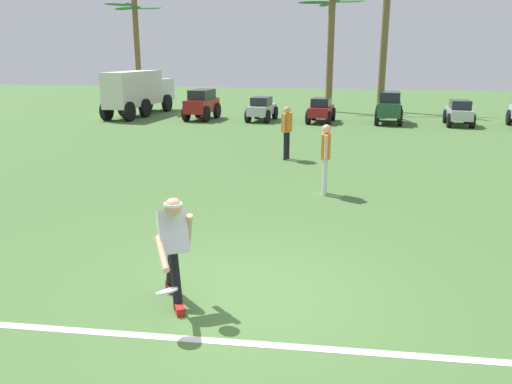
% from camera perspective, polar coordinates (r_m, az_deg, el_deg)
% --- Properties ---
extents(ground_plane, '(80.00, 80.00, 0.00)m').
position_cam_1_polar(ground_plane, '(6.64, -0.41, -11.62)').
color(ground_plane, '#4B7239').
extents(field_line_paint, '(27.28, 1.64, 0.01)m').
position_cam_1_polar(field_line_paint, '(5.67, -2.76, -16.76)').
color(field_line_paint, white).
rests_on(field_line_paint, ground_plane).
extents(frisbee_thrower, '(0.57, 1.09, 1.42)m').
position_cam_1_polar(frisbee_thrower, '(6.16, -9.43, -5.95)').
color(frisbee_thrower, black).
rests_on(frisbee_thrower, ground_plane).
extents(frisbee_in_flight, '(0.34, 0.34, 0.10)m').
position_cam_1_polar(frisbee_in_flight, '(5.66, -10.17, -11.12)').
color(frisbee_in_flight, white).
extents(teammate_near_sideline, '(0.22, 0.50, 1.56)m').
position_cam_1_polar(teammate_near_sideline, '(11.03, 7.97, 4.46)').
color(teammate_near_sideline, silver).
rests_on(teammate_near_sideline, ground_plane).
extents(teammate_midfield, '(0.28, 0.49, 1.56)m').
position_cam_1_polar(teammate_midfield, '(14.70, 3.55, 7.34)').
color(teammate_midfield, black).
rests_on(teammate_midfield, ground_plane).
extents(parked_car_slot_a, '(1.30, 2.41, 1.40)m').
position_cam_1_polar(parked_car_slot_a, '(24.05, -6.21, 10.00)').
color(parked_car_slot_a, maroon).
rests_on(parked_car_slot_a, ground_plane).
extents(parked_car_slot_b, '(1.24, 2.26, 1.10)m').
position_cam_1_polar(parked_car_slot_b, '(23.49, 0.67, 9.52)').
color(parked_car_slot_b, '#B7BABF').
rests_on(parked_car_slot_b, ground_plane).
extents(parked_car_slot_c, '(1.26, 2.27, 1.10)m').
position_cam_1_polar(parked_car_slot_c, '(23.12, 7.45, 9.30)').
color(parked_car_slot_c, maroon).
rests_on(parked_car_slot_c, ground_plane).
extents(parked_car_slot_d, '(1.31, 2.41, 1.40)m').
position_cam_1_polar(parked_car_slot_d, '(23.35, 14.98, 9.41)').
color(parked_car_slot_d, '#235133').
rests_on(parked_car_slot_d, ground_plane).
extents(parked_car_slot_e, '(1.20, 2.25, 1.10)m').
position_cam_1_polar(parked_car_slot_e, '(23.60, 22.20, 8.42)').
color(parked_car_slot_e, '#B7BABF').
rests_on(parked_car_slot_e, ground_plane).
extents(box_truck, '(1.69, 5.96, 2.20)m').
position_cam_1_polar(box_truck, '(26.16, -13.23, 11.20)').
color(box_truck, silver).
rests_on(box_truck, ground_plane).
extents(palm_tree_far_left, '(3.11, 3.77, 5.83)m').
position_cam_1_polar(palm_tree_far_left, '(29.41, -13.50, 16.10)').
color(palm_tree_far_left, brown).
rests_on(palm_tree_far_left, ground_plane).
extents(palm_tree_left_of_centre, '(3.41, 3.13, 5.97)m').
position_cam_1_polar(palm_tree_left_of_centre, '(27.53, 8.53, 16.39)').
color(palm_tree_left_of_centre, brown).
rests_on(palm_tree_left_of_centre, ground_plane).
extents(palm_tree_right_of_centre, '(3.81, 3.09, 7.14)m').
position_cam_1_polar(palm_tree_right_of_centre, '(28.33, 14.51, 17.25)').
color(palm_tree_right_of_centre, brown).
rests_on(palm_tree_right_of_centre, ground_plane).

